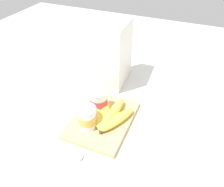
% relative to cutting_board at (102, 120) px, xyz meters
% --- Properties ---
extents(ground_plane, '(2.40, 2.40, 0.00)m').
position_rel_cutting_board_xyz_m(ground_plane, '(0.00, 0.00, -0.01)').
color(ground_plane, silver).
extents(cutting_board, '(0.29, 0.21, 0.02)m').
position_rel_cutting_board_xyz_m(cutting_board, '(0.00, 0.00, 0.00)').
color(cutting_board, tan).
rests_on(cutting_board, ground_plane).
extents(cereal_box, '(0.20, 0.08, 0.29)m').
position_rel_cutting_board_xyz_m(cereal_box, '(0.28, 0.04, 0.14)').
color(cereal_box, white).
rests_on(cereal_box, ground_plane).
extents(yogurt_cup_front, '(0.07, 0.07, 0.09)m').
position_rel_cutting_board_xyz_m(yogurt_cup_front, '(-0.06, 0.03, 0.05)').
color(yogurt_cup_front, white).
rests_on(yogurt_cup_front, cutting_board).
extents(yogurt_cup_back, '(0.07, 0.07, 0.09)m').
position_rel_cutting_board_xyz_m(yogurt_cup_back, '(0.04, 0.03, 0.05)').
color(yogurt_cup_back, white).
rests_on(yogurt_cup_back, cutting_board).
extents(banana_bunch, '(0.20, 0.20, 0.04)m').
position_rel_cutting_board_xyz_m(banana_bunch, '(0.01, -0.02, 0.03)').
color(banana_bunch, '#EEDA4B').
rests_on(banana_bunch, cutting_board).
extents(spoon, '(0.13, 0.08, 0.01)m').
position_rel_cutting_board_xyz_m(spoon, '(-0.20, -0.01, -0.00)').
color(spoon, silver).
rests_on(spoon, ground_plane).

